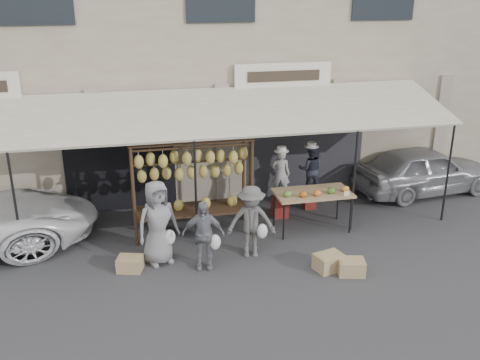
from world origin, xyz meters
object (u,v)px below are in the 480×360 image
object	(u,v)px
customer_right	(251,222)
customer_mid	(203,235)
crate_far	(130,264)
produce_table	(313,194)
vendor_left	(281,174)
vendor_right	(311,169)
customer_left	(158,223)
banana_rack	(191,166)
crate_near_a	(329,262)
crate_near_b	(351,267)
sedan	(425,170)

from	to	relation	value
customer_right	customer_mid	bearing A→B (deg)	-155.45
crate_far	produce_table	bearing A→B (deg)	13.48
vendor_left	vendor_right	size ratio (longest dim) A/B	0.96
vendor_left	customer_left	size ratio (longest dim) A/B	0.68
banana_rack	produce_table	bearing A→B (deg)	-8.55
crate_near_a	crate_near_b	world-z (taller)	crate_near_a
customer_left	crate_near_a	world-z (taller)	customer_left
sedan	produce_table	bearing A→B (deg)	106.72
customer_mid	banana_rack	bearing A→B (deg)	101.88
vendor_left	customer_mid	size ratio (longest dim) A/B	0.83
vendor_right	crate_far	size ratio (longest dim) A/B	2.59
vendor_left	customer_mid	world-z (taller)	vendor_left
crate_far	vendor_right	bearing A→B (deg)	26.31
banana_rack	customer_mid	size ratio (longest dim) A/B	1.85
banana_rack	vendor_left	xyz separation A→B (m)	(2.15, 0.48, -0.50)
customer_left	crate_far	distance (m)	0.95
customer_mid	crate_far	world-z (taller)	customer_mid
customer_right	crate_near_a	world-z (taller)	customer_right
sedan	vendor_right	bearing A→B (deg)	89.54
customer_left	crate_near_b	bearing A→B (deg)	-39.49
customer_right	crate_near_a	size ratio (longest dim) A/B	2.84
vendor_left	customer_right	xyz separation A→B (m)	(-1.14, -1.77, -0.32)
vendor_left	crate_far	bearing A→B (deg)	47.44
produce_table	customer_right	bearing A→B (deg)	-151.30
customer_left	sedan	world-z (taller)	customer_left
customer_right	crate_far	xyz separation A→B (m)	(-2.43, -0.08, -0.62)
customer_left	crate_far	world-z (taller)	customer_left
customer_left	vendor_left	bearing A→B (deg)	9.08
vendor_left	crate_near_a	distance (m)	2.82
banana_rack	sedan	bearing A→B (deg)	10.31
vendor_left	crate_near_a	size ratio (longest dim) A/B	2.19
customer_mid	customer_right	xyz separation A→B (m)	(1.01, 0.27, 0.05)
produce_table	vendor_right	xyz separation A→B (m)	(0.36, 1.21, 0.14)
produce_table	crate_far	xyz separation A→B (m)	(-4.07, -0.97, -0.73)
vendor_left	customer_mid	bearing A→B (deg)	63.57
crate_near_b	sedan	size ratio (longest dim) A/B	0.13
sedan	banana_rack	bearing A→B (deg)	94.12
produce_table	crate_near_b	distance (m)	2.16
customer_mid	customer_right	world-z (taller)	customer_right
produce_table	customer_mid	distance (m)	2.90
banana_rack	customer_left	size ratio (longest dim) A/B	1.51
produce_table	customer_mid	size ratio (longest dim) A/B	1.21
customer_left	crate_near_b	distance (m)	3.83
vendor_right	crate_near_a	bearing A→B (deg)	93.86
customer_right	crate_far	distance (m)	2.51
vendor_right	sedan	xyz separation A→B (m)	(3.30, 0.33, -0.37)
customer_mid	customer_right	bearing A→B (deg)	27.07
produce_table	customer_mid	bearing A→B (deg)	-156.22
banana_rack	customer_right	bearing A→B (deg)	-52.04
produce_table	customer_right	world-z (taller)	customer_right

